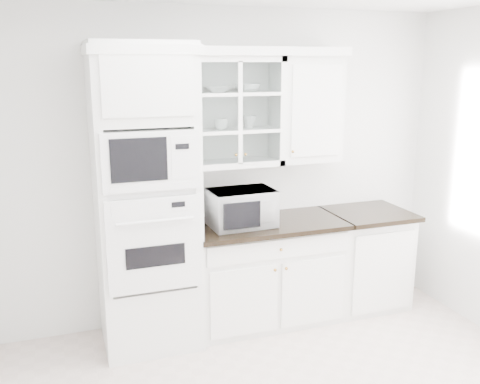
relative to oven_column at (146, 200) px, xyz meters
name	(u,v)px	position (x,y,z in m)	size (l,w,h in m)	color
room_shell	(287,139)	(0.75, -0.99, 0.58)	(4.00, 3.50, 2.70)	white
oven_column	(146,200)	(0.00, 0.00, 0.00)	(0.76, 0.68, 2.40)	white
base_cabinet_run	(266,271)	(1.03, 0.03, -0.74)	(1.32, 0.67, 0.92)	white
extra_base_cabinet	(365,257)	(2.03, 0.03, -0.74)	(0.72, 0.67, 0.92)	white
upper_cabinet_glass	(234,112)	(0.78, 0.17, 0.65)	(0.80, 0.33, 0.90)	white
upper_cabinet_solid	(307,109)	(1.46, 0.17, 0.65)	(0.55, 0.33, 0.90)	white
crown_molding	(222,51)	(0.68, 0.14, 1.14)	(2.14, 0.38, 0.07)	white
countertop_microwave	(241,207)	(0.78, -0.01, -0.13)	(0.53, 0.44, 0.31)	white
bowl_a	(217,89)	(0.64, 0.16, 0.84)	(0.20, 0.20, 0.05)	white
bowl_b	(247,88)	(0.90, 0.18, 0.84)	(0.22, 0.22, 0.07)	white
cup_a	(221,124)	(0.66, 0.15, 0.55)	(0.11, 0.11, 0.09)	white
cup_b	(249,122)	(0.92, 0.18, 0.56)	(0.11, 0.11, 0.10)	white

